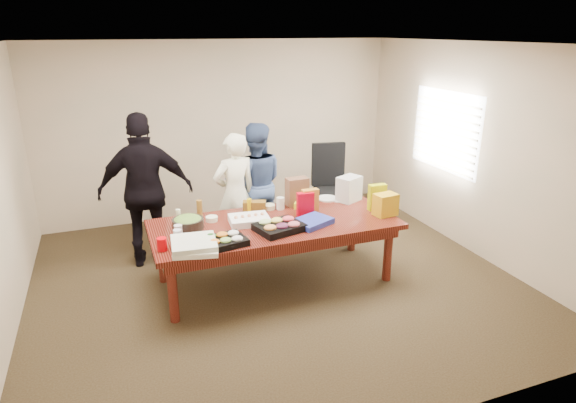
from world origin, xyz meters
name	(u,v)px	position (x,y,z in m)	size (l,w,h in m)	color
floor	(275,281)	(0.00, 0.00, -0.01)	(5.50, 5.00, 0.02)	#47301E
ceiling	(273,42)	(0.00, 0.00, 2.71)	(5.50, 5.00, 0.02)	white
wall_back	(222,130)	(0.00, 2.50, 1.35)	(5.50, 0.04, 2.70)	beige
wall_front	(400,271)	(0.00, -2.50, 1.35)	(5.50, 0.04, 2.70)	beige
wall_right	(475,151)	(2.75, 0.00, 1.35)	(0.04, 5.00, 2.70)	beige
window_panel	(445,131)	(2.72, 0.60, 1.50)	(0.03, 1.40, 1.10)	white
window_blinds	(443,131)	(2.68, 0.60, 1.50)	(0.04, 1.36, 1.00)	beige
conference_table	(275,252)	(0.00, 0.00, 0.38)	(2.80, 1.20, 0.75)	#4C1C0F
office_chair	(334,189)	(1.38, 1.29, 0.60)	(0.61, 0.61, 1.19)	black
person_center	(235,195)	(-0.22, 0.94, 0.81)	(0.59, 0.39, 1.62)	white
person_right	(255,184)	(0.14, 1.20, 0.84)	(0.82, 0.64, 1.68)	#3C5282
person_left	(146,191)	(-1.32, 1.01, 0.96)	(1.13, 0.47, 1.93)	black
veggie_tray	(224,241)	(-0.69, -0.40, 0.78)	(0.43, 0.34, 0.07)	black
fruit_tray	(279,227)	(-0.03, -0.25, 0.79)	(0.49, 0.39, 0.08)	black
sheet_cake	(249,220)	(-0.28, 0.08, 0.79)	(0.44, 0.33, 0.08)	white
salad_bowl	(188,224)	(-0.96, 0.16, 0.81)	(0.35, 0.35, 0.11)	black
chip_bag_blue	(312,222)	(0.37, -0.21, 0.78)	(0.42, 0.32, 0.06)	#25339A
chip_bag_red	(305,204)	(0.40, 0.06, 0.89)	(0.20, 0.08, 0.29)	red
chip_bag_yellow	(377,197)	(1.30, -0.05, 0.91)	(0.21, 0.09, 0.32)	#D0DD04
chip_bag_orange	(310,202)	(0.48, 0.10, 0.90)	(0.20, 0.09, 0.31)	#C17924
mayo_jar	(280,203)	(0.21, 0.38, 0.83)	(0.10, 0.10, 0.15)	silver
mustard_bottle	(249,205)	(-0.17, 0.44, 0.83)	(0.06, 0.06, 0.16)	#F1C503
dressing_bottle	(200,209)	(-0.77, 0.47, 0.85)	(0.07, 0.07, 0.21)	brown
ranch_bottle	(178,216)	(-1.03, 0.36, 0.83)	(0.05, 0.05, 0.16)	beige
banana_bunch	(304,205)	(0.49, 0.30, 0.79)	(0.23, 0.13, 0.08)	yellow
bread_loaf	(254,206)	(-0.10, 0.46, 0.81)	(0.28, 0.12, 0.11)	brown
kraft_bag	(297,192)	(0.45, 0.45, 0.93)	(0.27, 0.16, 0.35)	brown
red_cup	(162,244)	(-1.30, -0.32, 0.82)	(0.10, 0.10, 0.13)	#D00007
clear_cup_a	(177,235)	(-1.12, -0.12, 0.81)	(0.09, 0.09, 0.12)	white
clear_cup_b	(178,231)	(-1.09, -0.01, 0.81)	(0.09, 0.09, 0.12)	silver
pizza_box_lower	(196,248)	(-0.98, -0.43, 0.78)	(0.44, 0.44, 0.05)	white
pizza_box_upper	(194,243)	(-1.00, -0.42, 0.83)	(0.44, 0.44, 0.05)	silver
plate_a	(340,199)	(1.04, 0.43, 0.76)	(0.24, 0.24, 0.01)	silver
plate_b	(327,198)	(0.90, 0.52, 0.76)	(0.27, 0.27, 0.02)	white
dip_bowl_a	(269,207)	(0.08, 0.43, 0.78)	(0.14, 0.14, 0.06)	beige
dip_bowl_b	(212,219)	(-0.67, 0.29, 0.78)	(0.14, 0.14, 0.05)	#F9F7CE
grocery_bag_white	(349,189)	(1.14, 0.37, 0.91)	(0.30, 0.21, 0.32)	silver
grocery_bag_yellow	(385,205)	(1.30, -0.25, 0.88)	(0.26, 0.18, 0.26)	gold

